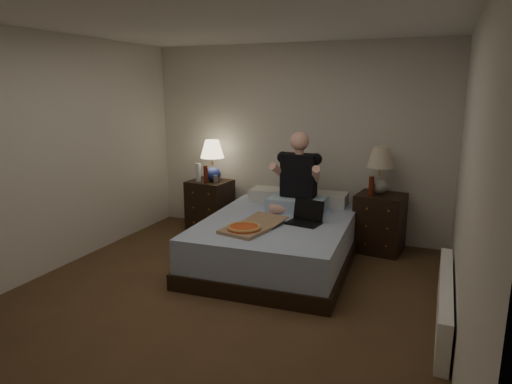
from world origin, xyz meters
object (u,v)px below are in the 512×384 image
at_px(lamp_right, 380,171).
at_px(beer_bottle_left, 206,174).
at_px(beer_bottle_right, 371,186).
at_px(person, 298,172).
at_px(lamp_left, 212,161).
at_px(laptop, 304,213).
at_px(pizza_box, 244,229).
at_px(nightstand_left, 210,205).
at_px(soda_can, 216,179).
at_px(nightstand_right, 380,223).
at_px(water_bottle, 198,172).
at_px(radiator, 444,302).
at_px(bed, 277,241).

distance_m(lamp_right, beer_bottle_left, 2.26).
distance_m(beer_bottle_right, person, 0.87).
height_order(lamp_left, lamp_right, lamp_right).
bearing_deg(laptop, pizza_box, -123.73).
distance_m(nightstand_left, soda_can, 0.42).
bearing_deg(lamp_right, beer_bottle_left, -175.73).
bearing_deg(beer_bottle_right, nightstand_left, 177.23).
xyz_separation_m(nightstand_right, water_bottle, (-2.42, -0.10, 0.47)).
bearing_deg(radiator, nightstand_right, 114.99).
xyz_separation_m(water_bottle, person, (1.51, -0.31, 0.16)).
xyz_separation_m(nightstand_left, radiator, (3.04, -1.59, -0.15)).
distance_m(nightstand_right, radiator, 1.78).
distance_m(beer_bottle_right, laptop, 1.00).
height_order(lamp_left, beer_bottle_right, lamp_left).
xyz_separation_m(bed, laptop, (0.32, -0.06, 0.38)).
bearing_deg(nightstand_left, person, -10.72).
bearing_deg(lamp_left, bed, -34.40).
bearing_deg(person, pizza_box, -104.33).
distance_m(lamp_left, radiator, 3.50).
bearing_deg(water_bottle, nightstand_left, 35.90).
distance_m(nightstand_right, pizza_box, 1.84).
xyz_separation_m(water_bottle, laptop, (1.74, -0.81, -0.18)).
relative_size(nightstand_left, lamp_right, 1.24).
distance_m(lamp_left, water_bottle, 0.25).
bearing_deg(lamp_right, soda_can, -176.90).
relative_size(lamp_left, laptop, 1.65).
xyz_separation_m(soda_can, beer_bottle_right, (2.06, -0.03, 0.08)).
distance_m(bed, soda_can, 1.47).
bearing_deg(nightstand_left, lamp_left, 36.23).
height_order(water_bottle, beer_bottle_right, water_bottle).
bearing_deg(soda_can, person, -14.78).
height_order(bed, person, person).
bearing_deg(lamp_left, soda_can, -46.34).
relative_size(lamp_right, soda_can, 5.60).
bearing_deg(radiator, beer_bottle_right, 119.86).
height_order(beer_bottle_left, person, person).
bearing_deg(laptop, radiator, -16.56).
xyz_separation_m(bed, beer_bottle_right, (0.89, 0.73, 0.56)).
distance_m(water_bottle, pizza_box, 1.84).
relative_size(nightstand_left, soda_can, 6.92).
xyz_separation_m(beer_bottle_left, radiator, (3.03, -1.47, -0.61)).
bearing_deg(radiator, water_bottle, 154.58).
bearing_deg(lamp_left, radiator, -28.30).
xyz_separation_m(beer_bottle_right, person, (-0.81, -0.30, 0.16)).
height_order(soda_can, pizza_box, soda_can).
bearing_deg(radiator, beer_bottle_left, 154.15).
height_order(beer_bottle_left, laptop, beer_bottle_left).
bearing_deg(person, laptop, -65.92).
bearing_deg(nightstand_right, laptop, -119.72).
bearing_deg(nightstand_right, lamp_right, 148.93).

